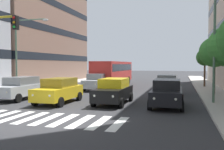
{
  "coord_description": "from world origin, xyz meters",
  "views": [
    {
      "loc": [
        -6.3,
        10.58,
        2.69
      ],
      "look_at": [
        -1.4,
        -6.7,
        1.89
      ],
      "focal_mm": 39.19,
      "sensor_mm": 36.0,
      "label": 1
    }
  ],
  "objects": [
    {
      "name": "crosswalk_markings",
      "position": [
        -0.0,
        0.0,
        0.0
      ],
      "size": [
        7.65,
        2.8,
        0.01
      ],
      "color": "silver",
      "rests_on": "ground_plane"
    },
    {
      "name": "car_row2_0",
      "position": [
        2.03,
        -13.26,
        0.89
      ],
      "size": [
        2.02,
        4.44,
        1.72
      ],
      "color": "#B2B7BC",
      "rests_on": "ground_plane"
    },
    {
      "name": "car_1",
      "position": [
        -1.91,
        -5.32,
        0.89
      ],
      "size": [
        2.02,
        4.44,
        1.72
      ],
      "color": "black",
      "rests_on": "ground_plane"
    },
    {
      "name": "bus_behind_traffic",
      "position": [
        1.82,
        -18.7,
        1.86
      ],
      "size": [
        2.78,
        10.5,
        3.0
      ],
      "color": "red",
      "rests_on": "ground_plane"
    },
    {
      "name": "building_right_block_0",
      "position": [
        15.27,
        -21.38,
        10.97
      ],
      "size": [
        9.77,
        20.28,
        21.95
      ],
      "color": "#846656",
      "rests_on": "ground_plane"
    },
    {
      "name": "car_3",
      "position": [
        5.51,
        -5.41,
        0.89
      ],
      "size": [
        2.02,
        4.44,
        1.72
      ],
      "color": "#B2B7BC",
      "rests_on": "ground_plane"
    },
    {
      "name": "street_lamp_left",
      "position": [
        -7.86,
        -6.73,
        5.01
      ],
      "size": [
        3.33,
        0.28,
        7.98
      ],
      "color": "#4C6B56",
      "rests_on": "sidewalk_left"
    },
    {
      "name": "street_lamp_right",
      "position": [
        7.76,
        -8.75,
        4.33
      ],
      "size": [
        3.44,
        0.28,
        6.69
      ],
      "color": "#4C6B56",
      "rests_on": "sidewalk_right"
    },
    {
      "name": "ground_plane",
      "position": [
        0.0,
        0.0,
        0.0
      ],
      "size": [
        180.0,
        180.0,
        0.0
      ],
      "primitive_type": "plane",
      "color": "#2D2D30"
    },
    {
      "name": "car_0",
      "position": [
        -5.46,
        -5.12,
        0.89
      ],
      "size": [
        2.02,
        4.44,
        1.72
      ],
      "color": "black",
      "rests_on": "ground_plane"
    },
    {
      "name": "street_tree_3",
      "position": [
        -8.88,
        -19.05,
        3.44
      ],
      "size": [
        1.93,
        1.93,
        4.28
      ],
      "color": "#513823",
      "rests_on": "sidewalk_left"
    },
    {
      "name": "street_tree_2",
      "position": [
        -9.08,
        -12.36,
        3.73
      ],
      "size": [
        2.63,
        2.63,
        4.9
      ],
      "color": "#513823",
      "rests_on": "sidewalk_left"
    },
    {
      "name": "car_row2_1",
      "position": [
        -5.09,
        -11.94,
        0.89
      ],
      "size": [
        2.02,
        4.44,
        1.72
      ],
      "color": "#B2B7BC",
      "rests_on": "ground_plane"
    },
    {
      "name": "car_2",
      "position": [
        1.82,
        -4.6,
        0.89
      ],
      "size": [
        2.02,
        4.44,
        1.72
      ],
      "color": "gold",
      "rests_on": "ground_plane"
    }
  ]
}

